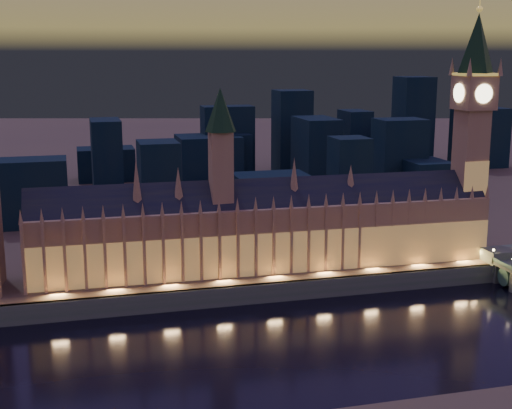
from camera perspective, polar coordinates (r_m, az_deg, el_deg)
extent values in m
plane|color=black|center=(255.70, 2.08, -10.96)|extent=(2000.00, 2000.00, 0.00)
cube|color=brown|center=(754.32, -9.38, 4.67)|extent=(2000.00, 960.00, 8.00)
cube|color=#3F5741|center=(291.08, -0.26, -7.18)|extent=(2000.00, 2.50, 8.00)
cube|color=#9A6D55|center=(308.11, 0.88, -2.58)|extent=(200.31, 23.38, 28.00)
cube|color=tan|center=(299.94, 1.41, -3.98)|extent=(200.00, 0.50, 18.00)
cube|color=black|center=(304.23, 0.89, 0.52)|extent=(200.25, 19.64, 16.26)
cube|color=#9A6D55|center=(297.19, -2.82, 2.78)|extent=(9.00, 9.00, 32.00)
cone|color=black|center=(294.15, -2.87, 7.59)|extent=(13.00, 13.00, 18.00)
cube|color=#9A6D55|center=(288.02, -18.12, -4.25)|extent=(1.20, 1.20, 28.00)
cone|color=#9A6D55|center=(284.44, -18.33, -0.93)|extent=(2.00, 2.00, 6.00)
cube|color=#9A6D55|center=(287.59, -16.58, -4.18)|extent=(1.20, 1.20, 28.00)
cone|color=#9A6D55|center=(284.01, -16.79, -0.85)|extent=(2.00, 2.00, 6.00)
cube|color=#9A6D55|center=(287.36, -15.05, -4.10)|extent=(1.20, 1.20, 28.00)
cone|color=#9A6D55|center=(283.78, -15.24, -0.77)|extent=(2.00, 2.00, 6.00)
cube|color=#9A6D55|center=(287.34, -13.51, -4.02)|extent=(1.20, 1.20, 28.00)
cone|color=#9A6D55|center=(283.76, -13.69, -0.68)|extent=(2.00, 2.00, 6.00)
cube|color=#9A6D55|center=(287.53, -11.98, -3.93)|extent=(1.20, 1.20, 28.00)
cone|color=#9A6D55|center=(283.95, -12.14, -0.60)|extent=(2.00, 2.00, 6.00)
cube|color=#9A6D55|center=(287.92, -10.45, -3.84)|extent=(1.20, 1.20, 28.00)
cone|color=#9A6D55|center=(284.34, -10.59, -0.52)|extent=(2.00, 2.00, 6.00)
cube|color=#9A6D55|center=(288.52, -8.92, -3.75)|extent=(1.20, 1.20, 28.00)
cone|color=#9A6D55|center=(284.95, -9.05, -0.43)|extent=(2.00, 2.00, 6.00)
cube|color=#9A6D55|center=(289.32, -7.41, -3.66)|extent=(1.20, 1.20, 28.00)
cone|color=#9A6D55|center=(285.76, -7.51, -0.35)|extent=(2.00, 2.00, 6.00)
cube|color=#9A6D55|center=(290.32, -5.90, -3.57)|extent=(1.20, 1.20, 28.00)
cone|color=#9A6D55|center=(286.77, -5.99, -0.27)|extent=(2.00, 2.00, 6.00)
cube|color=#9A6D55|center=(291.52, -4.40, -3.47)|extent=(1.20, 1.20, 28.00)
cone|color=#9A6D55|center=(287.99, -4.48, -0.18)|extent=(2.00, 2.00, 6.00)
cube|color=#9A6D55|center=(292.92, -2.92, -3.38)|extent=(1.20, 1.20, 28.00)
cone|color=#9A6D55|center=(289.40, -2.98, -0.10)|extent=(2.00, 2.00, 6.00)
cube|color=#9A6D55|center=(294.51, -1.45, -3.28)|extent=(1.20, 1.20, 28.00)
cone|color=#9A6D55|center=(291.01, -1.50, -0.02)|extent=(2.00, 2.00, 6.00)
cube|color=#9A6D55|center=(296.29, 0.00, -3.18)|extent=(1.20, 1.20, 28.00)
cone|color=#9A6D55|center=(292.82, -0.03, 0.06)|extent=(2.00, 2.00, 6.00)
cube|color=#9A6D55|center=(298.26, 1.43, -3.08)|extent=(1.20, 1.20, 28.00)
cone|color=#9A6D55|center=(294.81, 1.41, 0.14)|extent=(2.00, 2.00, 6.00)
cube|color=#9A6D55|center=(300.42, 2.84, -2.98)|extent=(1.20, 1.20, 28.00)
cone|color=#9A6D55|center=(296.99, 2.84, 0.22)|extent=(2.00, 2.00, 6.00)
cube|color=#9A6D55|center=(302.75, 4.23, -2.88)|extent=(1.20, 1.20, 28.00)
cone|color=#9A6D55|center=(299.36, 4.25, 0.30)|extent=(2.00, 2.00, 6.00)
cube|color=#9A6D55|center=(305.27, 5.60, -2.78)|extent=(1.20, 1.20, 28.00)
cone|color=#9A6D55|center=(301.90, 5.63, 0.37)|extent=(2.00, 2.00, 6.00)
cube|color=#9A6D55|center=(307.95, 6.94, -2.67)|extent=(1.20, 1.20, 28.00)
cone|color=#9A6D55|center=(304.61, 6.99, 0.45)|extent=(2.00, 2.00, 6.00)
cube|color=#9A6D55|center=(310.80, 8.27, -2.57)|extent=(1.20, 1.20, 28.00)
cone|color=#9A6D55|center=(307.49, 8.32, 0.52)|extent=(2.00, 2.00, 6.00)
cube|color=#9A6D55|center=(313.81, 9.56, -2.47)|extent=(1.20, 1.20, 28.00)
cone|color=#9A6D55|center=(310.54, 9.63, 0.59)|extent=(2.00, 2.00, 6.00)
cube|color=#9A6D55|center=(316.98, 10.83, -2.38)|extent=(1.20, 1.20, 28.00)
cone|color=#9A6D55|center=(313.74, 10.91, 0.66)|extent=(2.00, 2.00, 6.00)
cube|color=#9A6D55|center=(320.31, 12.08, -2.28)|extent=(1.20, 1.20, 28.00)
cone|color=#9A6D55|center=(317.10, 12.16, 0.72)|extent=(2.00, 2.00, 6.00)
cube|color=#9A6D55|center=(323.78, 13.29, -2.18)|extent=(1.20, 1.20, 28.00)
cone|color=#9A6D55|center=(320.61, 13.39, 0.79)|extent=(2.00, 2.00, 6.00)
cube|color=#9A6D55|center=(327.40, 14.49, -2.08)|extent=(1.20, 1.20, 28.00)
cone|color=#9A6D55|center=(324.26, 14.59, 0.85)|extent=(2.00, 2.00, 6.00)
cube|color=#9A6D55|center=(331.16, 15.65, -1.99)|extent=(1.20, 1.20, 28.00)
cone|color=#9A6D55|center=(328.05, 15.77, 0.92)|extent=(2.00, 2.00, 6.00)
cube|color=#9A6D55|center=(335.05, 16.79, -1.90)|extent=(1.20, 1.20, 28.00)
cone|color=#9A6D55|center=(331.98, 16.91, 0.98)|extent=(2.00, 2.00, 6.00)
cube|color=#9A6D55|center=(339.07, 17.90, -1.80)|extent=(1.20, 1.20, 28.00)
cone|color=#9A6D55|center=(336.04, 18.03, 1.03)|extent=(2.00, 2.00, 6.00)
cone|color=#9A6D55|center=(292.65, -9.54, 1.88)|extent=(4.40, 4.40, 18.00)
cone|color=#9A6D55|center=(294.95, -6.23, 1.66)|extent=(4.40, 4.40, 14.00)
cone|color=#9A6D55|center=(305.93, 3.07, 2.29)|extent=(4.40, 4.40, 16.00)
cone|color=#9A6D55|center=(315.07, 7.58, 2.12)|extent=(4.40, 4.40, 12.00)
cube|color=#9A6D55|center=(341.98, 16.64, 1.71)|extent=(12.54, 12.54, 66.69)
cube|color=tan|center=(338.96, 17.06, -0.36)|extent=(12.00, 0.50, 44.00)
cube|color=#9A6D55|center=(337.32, 17.06, 8.55)|extent=(15.00, 15.00, 15.05)
cube|color=#F2C64C|center=(336.98, 17.15, 9.93)|extent=(15.75, 15.75, 1.20)
cone|color=black|center=(336.85, 17.30, 12.23)|extent=(18.00, 18.00, 26.00)
sphere|color=#F2C64C|center=(337.31, 17.46, 14.69)|extent=(2.80, 2.80, 2.80)
cylinder|color=#F2C64C|center=(337.45, 17.48, 15.12)|extent=(0.40, 0.40, 5.00)
cylinder|color=#FFF2BF|center=(330.75, 17.77, 8.44)|extent=(8.40, 0.50, 8.40)
cylinder|color=#FFF2BF|center=(343.94, 16.38, 8.65)|extent=(8.40, 0.50, 8.40)
cylinder|color=#FFF2BF|center=(333.34, 15.91, 8.58)|extent=(0.50, 8.40, 8.40)
cylinder|color=#FFF2BF|center=(341.44, 18.18, 8.52)|extent=(0.50, 8.40, 8.40)
cone|color=#9A6D55|center=(326.59, 16.74, 10.49)|extent=(2.60, 2.60, 8.00)
cone|color=#9A6D55|center=(339.52, 15.42, 10.62)|extent=(2.60, 2.60, 8.00)
cone|color=#9A6D55|center=(334.59, 18.98, 10.38)|extent=(2.60, 2.60, 8.00)
cone|color=#9A6D55|center=(347.22, 17.60, 10.51)|extent=(2.60, 2.60, 8.00)
cube|color=#3F5741|center=(340.55, 19.20, -4.14)|extent=(18.56, 12.00, 9.50)
cylinder|color=black|center=(319.36, 19.83, -4.52)|extent=(0.30, 0.30, 4.40)
cube|color=#3F5741|center=(337.82, 19.62, -5.08)|extent=(16.71, 4.00, 9.50)
cylinder|color=black|center=(330.70, 18.45, -3.86)|extent=(0.30, 0.30, 4.40)
sphere|color=#FFD88C|center=(330.09, 18.47, -3.47)|extent=(1.00, 1.00, 1.00)
cube|color=black|center=(376.73, 0.08, -0.39)|extent=(19.03, 19.80, 21.04)
cube|color=black|center=(605.27, 17.44, 5.11)|extent=(42.59, 22.95, 47.68)
cube|color=black|center=(402.53, 7.45, 2.12)|extent=(19.65, 20.18, 45.74)
cube|color=black|center=(531.11, -1.71, 3.96)|extent=(19.44, 30.73, 33.13)
cube|color=black|center=(535.02, -2.29, 5.07)|extent=(37.76, 19.44, 52.70)
cube|color=black|center=(479.93, -11.86, 3.77)|extent=(18.99, 34.57, 48.87)
cube|color=black|center=(391.00, -7.77, 1.76)|extent=(21.11, 25.14, 44.99)
cube|color=black|center=(401.23, -17.53, 0.92)|extent=(38.19, 23.57, 36.19)
cube|color=black|center=(565.08, 9.91, 3.59)|extent=(43.78, 39.06, 19.72)
cube|color=black|center=(519.52, -3.82, 3.72)|extent=(44.53, 36.65, 32.68)
cube|color=black|center=(531.56, -11.90, 3.19)|extent=(40.45, 27.15, 23.63)
cube|color=black|center=(504.00, 4.82, 4.27)|extent=(24.63, 41.01, 46.93)
cube|color=black|center=(424.07, 1.44, 0.96)|extent=(44.15, 42.43, 19.96)
cube|color=black|center=(466.38, 11.37, 3.65)|extent=(30.39, 22.61, 50.42)
cube|color=black|center=(546.37, 11.81, 4.34)|extent=(28.33, 19.81, 40.77)
cube|color=black|center=(455.93, 13.38, 1.82)|extent=(24.83, 31.49, 26.23)
cube|color=black|center=(574.48, 7.88, 5.15)|extent=(19.19, 29.53, 46.57)
cube|color=black|center=(554.01, 2.89, 5.86)|extent=(26.00, 26.00, 63.26)
cube|color=black|center=(592.32, 12.43, 6.45)|extent=(26.00, 26.00, 72.47)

